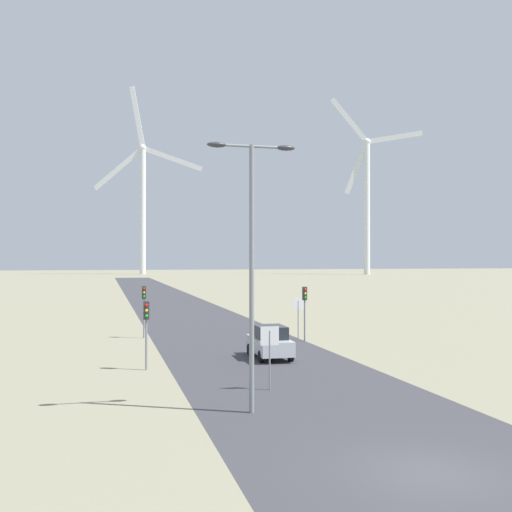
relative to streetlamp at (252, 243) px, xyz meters
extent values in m
plane|color=gray|center=(3.03, -7.01, -6.12)|extent=(600.00, 600.00, 0.00)
cube|color=#38383D|center=(3.03, 40.99, -6.11)|extent=(10.00, 240.00, 0.01)
cylinder|color=gray|center=(0.00, 0.00, -1.29)|extent=(0.18, 0.18, 9.66)
cylinder|color=gray|center=(0.00, 0.00, 3.49)|extent=(2.57, 0.10, 0.10)
ellipsoid|color=#333338|center=(-1.29, 0.00, 3.49)|extent=(0.70, 0.32, 0.20)
ellipsoid|color=#333338|center=(1.29, 0.00, 3.49)|extent=(0.70, 0.32, 0.20)
cylinder|color=gray|center=(1.64, 3.44, -4.86)|extent=(0.07, 0.07, 2.52)
cube|color=white|center=(1.64, 3.43, -3.83)|extent=(0.81, 0.01, 0.81)
cube|color=red|center=(1.64, 3.44, -3.83)|extent=(0.76, 0.02, 0.76)
cylinder|color=gray|center=(7.94, 18.62, -4.79)|extent=(0.07, 0.07, 2.66)
cube|color=white|center=(7.94, 18.61, -3.69)|extent=(0.81, 0.01, 0.81)
cube|color=red|center=(7.94, 18.62, -3.69)|extent=(0.76, 0.02, 0.76)
cylinder|color=gray|center=(-3.10, 9.37, -4.40)|extent=(0.11, 0.11, 3.43)
cube|color=#2D2D2D|center=(-3.10, 9.37, -3.14)|extent=(0.28, 0.24, 0.90)
sphere|color=red|center=(-3.10, 9.24, -2.87)|extent=(0.16, 0.16, 0.16)
sphere|color=gold|center=(-3.10, 9.24, -3.14)|extent=(0.16, 0.16, 0.16)
sphere|color=green|center=(-3.10, 9.24, -3.41)|extent=(0.16, 0.16, 0.16)
cylinder|color=gray|center=(7.97, 17.32, -4.28)|extent=(0.11, 0.11, 3.67)
cube|color=#2D2D2D|center=(7.97, 17.32, -2.89)|extent=(0.28, 0.24, 0.90)
sphere|color=red|center=(7.97, 17.19, -2.62)|extent=(0.16, 0.16, 0.16)
sphere|color=gold|center=(7.97, 17.19, -2.89)|extent=(0.16, 0.16, 0.16)
sphere|color=green|center=(7.97, 17.19, -3.16)|extent=(0.16, 0.16, 0.16)
cylinder|color=gray|center=(-2.43, 21.65, -4.29)|extent=(0.11, 0.11, 3.65)
cube|color=#2D2D2D|center=(-2.43, 21.65, -2.92)|extent=(0.28, 0.24, 0.90)
sphere|color=red|center=(-2.43, 21.52, -2.65)|extent=(0.16, 0.16, 0.16)
sphere|color=gold|center=(-2.43, 21.52, -2.92)|extent=(0.16, 0.16, 0.16)
sphere|color=green|center=(-2.43, 21.52, -3.19)|extent=(0.16, 0.16, 0.16)
cube|color=#B7BCC1|center=(3.82, 11.26, -5.39)|extent=(1.89, 4.14, 0.80)
cube|color=#1E2328|center=(3.82, 11.11, -4.64)|extent=(1.60, 2.13, 0.70)
cylinder|color=black|center=(3.00, 12.53, -5.79)|extent=(0.22, 0.66, 0.66)
cylinder|color=black|center=(4.65, 12.53, -5.79)|extent=(0.22, 0.66, 0.66)
cylinder|color=black|center=(3.00, 9.99, -5.79)|extent=(0.22, 0.66, 0.66)
cylinder|color=black|center=(4.65, 9.99, -5.79)|extent=(0.22, 0.66, 0.66)
cylinder|color=silver|center=(8.90, 204.17, 17.29)|extent=(2.20, 2.20, 46.81)
sphere|color=silver|center=(8.90, 204.17, 40.69)|extent=(2.60, 2.60, 2.60)
cube|color=silver|center=(6.85, 204.71, 52.47)|extent=(5.73, 1.97, 22.60)
cube|color=silver|center=(0.07, 206.51, 32.96)|extent=(17.95, 5.21, 16.00)
cube|color=silver|center=(19.79, 201.28, 36.65)|extent=(21.31, 6.10, 9.35)
cylinder|color=silver|center=(87.77, 179.86, 18.05)|extent=(2.20, 2.20, 48.33)
sphere|color=silver|center=(87.77, 179.86, 42.21)|extent=(2.60, 2.60, 2.60)
cube|color=silver|center=(81.55, 181.78, 50.35)|extent=(13.15, 4.50, 16.39)
cube|color=silver|center=(84.15, 180.98, 32.50)|extent=(8.55, 3.07, 18.86)
cube|color=silver|center=(97.62, 176.81, 43.78)|extent=(18.87, 6.26, 4.72)
camera|label=1|loc=(-5.18, -20.93, -0.58)|focal=42.00mm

